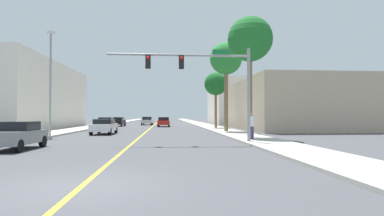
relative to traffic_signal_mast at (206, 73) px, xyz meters
name	(u,v)px	position (x,y,z in m)	size (l,w,h in m)	color
ground	(153,126)	(-4.60, 30.67, -4.43)	(192.00, 192.00, 0.00)	#47474C
sidewalk_left	(98,126)	(-13.08, 30.67, -4.35)	(3.04, 168.00, 0.15)	#B2ADA3
sidewalk_right	(206,126)	(3.88, 30.67, -4.35)	(3.04, 168.00, 0.15)	#B2ADA3
lane_marking_center	(153,126)	(-4.60, 30.67, -4.42)	(0.16, 144.00, 0.01)	yellow
building_left_near	(19,96)	(-21.55, 22.94, -0.18)	(10.85, 24.90, 8.50)	silver
building_right_near	(305,105)	(15.56, 19.98, -1.35)	(17.29, 20.33, 6.15)	tan
building_right_far	(246,102)	(13.76, 43.58, -0.03)	(13.69, 15.41, 8.80)	silver
traffic_signal_mast	(206,73)	(0.00, 0.00, 0.00)	(8.96, 0.36, 5.89)	gray
street_lamp	(50,78)	(-12.06, 7.36, 0.47)	(0.56, 0.28, 8.63)	gray
palm_near	(250,40)	(3.88, 3.78, 3.09)	(3.42, 3.42, 9.14)	brown
palm_mid	(226,60)	(3.69, 12.39, 3.09)	(3.33, 3.33, 9.16)	brown
palm_far	(216,84)	(3.98, 21.00, 1.36)	(2.99, 2.99, 7.20)	brown
car_red	(164,122)	(-2.83, 28.72, -3.67)	(1.87, 4.45, 1.46)	red
car_green	(106,123)	(-9.94, 20.35, -3.64)	(1.91, 4.54, 1.50)	#196638
car_white	(104,126)	(-8.25, 10.45, -3.68)	(1.89, 4.34, 1.42)	white
car_black	(118,121)	(-10.10, 31.39, -3.66)	(1.95, 4.23, 1.44)	black
car_gray	(17,135)	(-10.25, -2.38, -3.68)	(1.89, 3.86, 1.46)	slate
car_silver	(147,121)	(-5.85, 37.44, -3.68)	(1.97, 4.53, 1.46)	#BCBCC1
pedestrian	(251,126)	(3.34, 1.51, -3.38)	(0.38, 0.38, 1.79)	#3F3859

